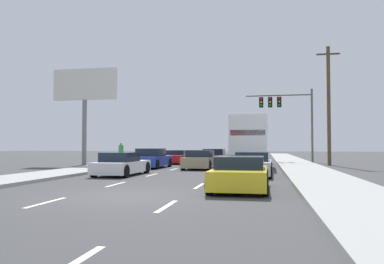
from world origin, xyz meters
The scene contains 16 objects.
ground_plane centered at (0.00, 25.00, 0.00)m, with size 140.00×140.00×0.00m, color #3D3D3F.
sidewalk_right centered at (6.74, 20.00, 0.07)m, with size 2.98×80.00×0.14m, color #9E9E99.
sidewalk_left centered at (-6.74, 20.00, 0.07)m, with size 2.98×80.00×0.14m, color #9E9E99.
lane_markings centered at (0.00, 20.77, 0.00)m, with size 3.54×57.00×0.01m.
car_red centered at (-3.21, 20.87, 0.54)m, with size 1.98×4.26×1.17m.
car_blue centered at (-3.65, 14.63, 0.61)m, with size 2.04×4.35×1.36m.
car_white centered at (-3.23, 7.82, 0.55)m, with size 1.92×4.36×1.21m.
car_maroon centered at (0.09, 20.37, 0.59)m, with size 1.99×4.65×1.29m.
car_tan centered at (-0.04, 14.00, 0.58)m, with size 2.01×4.20×1.26m.
box_truck centered at (3.19, 17.02, 2.05)m, with size 2.74×7.84×3.57m.
car_silver centered at (3.59, 8.71, 0.57)m, with size 2.04×4.41×1.23m.
car_yellow centered at (3.34, 2.26, 0.55)m, with size 1.96×4.27×1.18m.
traffic_signal_mast centered at (5.81, 25.78, 5.22)m, with size 6.23×0.69×6.90m.
utility_pole_mid centered at (9.24, 20.36, 4.87)m, with size 1.80×0.28×9.47m.
roadside_billboard centered at (-10.18, 17.50, 5.80)m, with size 5.49×0.36×7.85m.
pedestrian_near_corner centered at (-6.71, 16.66, 0.97)m, with size 0.38×0.38×1.67m.
Camera 1 is at (4.17, -11.31, 1.56)m, focal length 35.73 mm.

